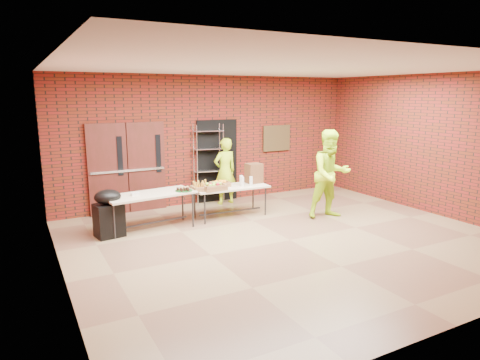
% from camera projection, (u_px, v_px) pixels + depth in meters
% --- Properties ---
extents(room, '(8.08, 7.08, 3.28)m').
position_uv_depth(room, '(292.00, 157.00, 7.83)').
color(room, brown).
rests_on(room, ground).
extents(double_doors, '(1.78, 0.12, 2.10)m').
position_uv_depth(double_doors, '(128.00, 168.00, 9.90)').
color(double_doors, '#4D1816').
rests_on(double_doors, room).
extents(dark_doorway, '(1.10, 0.06, 2.10)m').
position_uv_depth(dark_doorway, '(217.00, 161.00, 10.98)').
color(dark_doorway, black).
rests_on(dark_doorway, room).
extents(bronze_plaque, '(0.85, 0.04, 0.70)m').
position_uv_depth(bronze_plaque, '(277.00, 138.00, 11.70)').
color(bronze_plaque, '#41321A').
rests_on(bronze_plaque, room).
extents(wire_rack, '(0.77, 0.38, 2.01)m').
position_uv_depth(wire_rack, '(209.00, 164.00, 10.73)').
color(wire_rack, silver).
rests_on(wire_rack, room).
extents(table_left, '(1.89, 0.97, 0.75)m').
position_uv_depth(table_left, '(150.00, 196.00, 8.72)').
color(table_left, '#C0AE92').
rests_on(table_left, room).
extents(table_right, '(1.73, 0.78, 0.70)m').
position_uv_depth(table_right, '(230.00, 189.00, 9.61)').
color(table_right, '#C0AE92').
rests_on(table_right, room).
extents(basket_bananas, '(0.42, 0.32, 0.13)m').
position_uv_depth(basket_bananas, '(202.00, 188.00, 9.19)').
color(basket_bananas, '#92643B').
rests_on(basket_bananas, table_right).
extents(basket_oranges, '(0.41, 0.32, 0.13)m').
position_uv_depth(basket_oranges, '(220.00, 184.00, 9.59)').
color(basket_oranges, '#92643B').
rests_on(basket_oranges, table_right).
extents(basket_apples, '(0.50, 0.39, 0.16)m').
position_uv_depth(basket_apples, '(214.00, 187.00, 9.24)').
color(basket_apples, '#92643B').
rests_on(basket_apples, table_right).
extents(muffin_tray, '(0.36, 0.36, 0.09)m').
position_uv_depth(muffin_tray, '(184.00, 189.00, 8.93)').
color(muffin_tray, '#124516').
rests_on(muffin_tray, table_left).
extents(napkin_box, '(0.16, 0.11, 0.05)m').
position_uv_depth(napkin_box, '(135.00, 194.00, 8.54)').
color(napkin_box, silver).
rests_on(napkin_box, table_left).
extents(coffee_dispenser, '(0.35, 0.31, 0.45)m').
position_uv_depth(coffee_dispenser, '(254.00, 173.00, 9.95)').
color(coffee_dispenser, brown).
rests_on(coffee_dispenser, table_right).
extents(cup_stack_front, '(0.07, 0.07, 0.22)m').
position_uv_depth(cup_stack_front, '(242.00, 182.00, 9.59)').
color(cup_stack_front, silver).
rests_on(cup_stack_front, table_right).
extents(cup_stack_mid, '(0.07, 0.07, 0.22)m').
position_uv_depth(cup_stack_mid, '(251.00, 181.00, 9.61)').
color(cup_stack_mid, silver).
rests_on(cup_stack_mid, table_right).
extents(cup_stack_back, '(0.07, 0.07, 0.22)m').
position_uv_depth(cup_stack_back, '(241.00, 180.00, 9.73)').
color(cup_stack_back, silver).
rests_on(cup_stack_back, table_right).
extents(covered_grill, '(0.58, 0.51, 0.94)m').
position_uv_depth(covered_grill, '(109.00, 213.00, 8.27)').
color(covered_grill, black).
rests_on(covered_grill, room).
extents(volunteer_woman, '(0.63, 0.44, 1.67)m').
position_uv_depth(volunteer_woman, '(225.00, 171.00, 10.73)').
color(volunteer_woman, '#BBEC1A').
rests_on(volunteer_woman, room).
extents(volunteer_man, '(1.07, 0.90, 1.97)m').
position_uv_depth(volunteer_man, '(331.00, 174.00, 9.49)').
color(volunteer_man, '#BBEC1A').
rests_on(volunteer_man, room).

